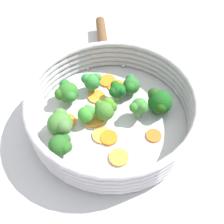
% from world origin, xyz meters
% --- Properties ---
extents(ground_plane, '(4.00, 4.00, 0.00)m').
position_xyz_m(ground_plane, '(0.00, 0.00, 0.00)').
color(ground_plane, '#B6B7BA').
extents(skillet, '(0.30, 0.30, 0.02)m').
position_xyz_m(skillet, '(0.00, 0.00, 0.01)').
color(skillet, '#B2B5B7').
rests_on(skillet, ground_plane).
extents(skillet_rim_wall, '(0.31, 0.31, 0.06)m').
position_xyz_m(skillet_rim_wall, '(0.00, 0.00, 0.05)').
color(skillet_rim_wall, '#B8B3B9').
rests_on(skillet_rim_wall, skillet).
extents(skillet_handle, '(0.16, 0.06, 0.02)m').
position_xyz_m(skillet_handle, '(-0.23, -0.05, 0.03)').
color(skillet_handle, brown).
rests_on(skillet_handle, skillet).
extents(skillet_rivet_left, '(0.01, 0.01, 0.01)m').
position_xyz_m(skillet_rivet_left, '(-0.14, 0.01, 0.02)').
color(skillet_rivet_left, '#B4B5B6').
rests_on(skillet_rivet_left, skillet).
extents(skillet_rivet_right, '(0.01, 0.01, 0.01)m').
position_xyz_m(skillet_rivet_right, '(-0.13, -0.07, 0.02)').
color(skillet_rivet_right, '#B7B6B6').
rests_on(skillet_rivet_right, skillet).
extents(carrot_slice_0, '(0.05, 0.05, 0.00)m').
position_xyz_m(carrot_slice_0, '(0.05, -0.01, 0.02)').
color(carrot_slice_0, orange).
rests_on(carrot_slice_0, skillet).
extents(carrot_slice_1, '(0.04, 0.04, 0.00)m').
position_xyz_m(carrot_slice_1, '(-0.08, -0.00, 0.02)').
color(carrot_slice_1, orange).
rests_on(carrot_slice_1, skillet).
extents(carrot_slice_2, '(0.05, 0.05, 0.00)m').
position_xyz_m(carrot_slice_2, '(0.09, 0.02, 0.02)').
color(carrot_slice_2, orange).
rests_on(carrot_slice_2, skillet).
extents(carrot_slice_3, '(0.04, 0.04, 0.00)m').
position_xyz_m(carrot_slice_3, '(-0.05, -0.04, 0.02)').
color(carrot_slice_3, orange).
rests_on(carrot_slice_3, skillet).
extents(carrot_slice_4, '(0.04, 0.04, 0.00)m').
position_xyz_m(carrot_slice_4, '(-0.09, -0.02, 0.02)').
color(carrot_slice_4, orange).
rests_on(carrot_slice_4, skillet).
extents(carrot_slice_5, '(0.05, 0.05, 0.01)m').
position_xyz_m(carrot_slice_5, '(0.01, -0.03, 0.02)').
color(carrot_slice_5, '#F49C35').
rests_on(carrot_slice_5, skillet).
extents(carrot_slice_6, '(0.03, 0.03, 0.00)m').
position_xyz_m(carrot_slice_6, '(0.04, 0.08, 0.02)').
color(carrot_slice_6, orange).
rests_on(carrot_slice_6, skillet).
extents(carrot_slice_7, '(0.04, 0.04, 0.00)m').
position_xyz_m(carrot_slice_7, '(0.02, -0.08, 0.02)').
color(carrot_slice_7, orange).
rests_on(carrot_slice_7, skillet).
extents(carrot_slice_8, '(0.04, 0.04, 0.01)m').
position_xyz_m(carrot_slice_8, '(0.05, -0.00, 0.02)').
color(carrot_slice_8, orange).
rests_on(carrot_slice_8, skillet).
extents(broccoli_floret_0, '(0.04, 0.04, 0.04)m').
position_xyz_m(broccoli_floret_0, '(-0.07, 0.03, 0.04)').
color(broccoli_floret_0, '#6D8F48').
rests_on(broccoli_floret_0, skillet).
extents(broccoli_floret_1, '(0.05, 0.05, 0.05)m').
position_xyz_m(broccoli_floret_1, '(0.05, -0.09, 0.04)').
color(broccoli_floret_1, '#629455').
rests_on(broccoli_floret_1, skillet).
extents(broccoli_floret_2, '(0.04, 0.04, 0.04)m').
position_xyz_m(broccoli_floret_2, '(0.00, -0.01, 0.04)').
color(broccoli_floret_2, '#6E9652').
rests_on(broccoli_floret_2, skillet).
extents(broccoli_floret_3, '(0.04, 0.04, 0.04)m').
position_xyz_m(broccoli_floret_3, '(-0.04, 0.01, 0.04)').
color(broccoli_floret_3, '#7EA152').
rests_on(broccoli_floret_3, skillet).
extents(broccoli_floret_4, '(0.04, 0.04, 0.04)m').
position_xyz_m(broccoli_floret_4, '(0.09, -0.08, 0.04)').
color(broccoli_floret_4, olive).
rests_on(broccoli_floret_4, skillet).
extents(broccoli_floret_5, '(0.04, 0.04, 0.05)m').
position_xyz_m(broccoli_floret_5, '(-0.00, 0.05, 0.05)').
color(broccoli_floret_5, '#709D5B').
rests_on(broccoli_floret_5, skillet).
extents(broccoli_floret_6, '(0.05, 0.05, 0.05)m').
position_xyz_m(broccoli_floret_6, '(-0.03, 0.09, 0.04)').
color(broccoli_floret_6, '#85A762').
rests_on(broccoli_floret_6, skillet).
extents(broccoli_floret_7, '(0.04, 0.04, 0.04)m').
position_xyz_m(broccoli_floret_7, '(-0.07, -0.05, 0.04)').
color(broccoli_floret_7, '#84AE5E').
rests_on(broccoli_floret_7, skillet).
extents(broccoli_floret_8, '(0.05, 0.05, 0.05)m').
position_xyz_m(broccoli_floret_8, '(-0.03, -0.09, 0.04)').
color(broccoli_floret_8, '#85B36C').
rests_on(broccoli_floret_8, skillet).
extents(broccoli_floret_9, '(0.03, 0.03, 0.04)m').
position_xyz_m(broccoli_floret_9, '(0.02, -0.05, 0.04)').
color(broccoli_floret_9, '#6F9759').
rests_on(broccoli_floret_9, skillet).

